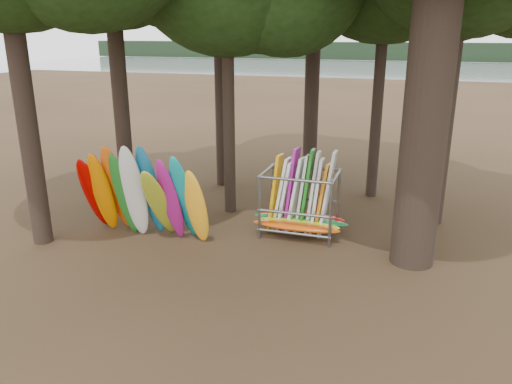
% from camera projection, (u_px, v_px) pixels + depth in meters
% --- Properties ---
extents(ground, '(120.00, 120.00, 0.00)m').
position_uv_depth(ground, '(253.00, 253.00, 14.69)').
color(ground, '#47331E').
rests_on(ground, ground).
extents(lake, '(160.00, 160.00, 0.00)m').
position_uv_depth(lake, '(389.00, 79.00, 69.02)').
color(lake, gray).
rests_on(lake, ground).
extents(far_shore, '(160.00, 4.00, 4.00)m').
position_uv_depth(far_shore, '(404.00, 52.00, 113.69)').
color(far_shore, black).
rests_on(far_shore, ground).
extents(kayak_row, '(4.40, 1.89, 3.22)m').
position_uv_depth(kayak_row, '(141.00, 196.00, 15.35)').
color(kayak_row, '#B30200').
rests_on(kayak_row, ground).
extents(storage_rack, '(3.10, 1.54, 2.78)m').
position_uv_depth(storage_rack, '(300.00, 205.00, 15.84)').
color(storage_rack, slate).
rests_on(storage_rack, ground).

